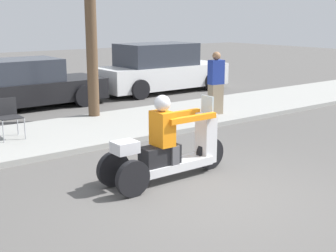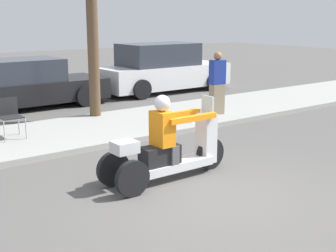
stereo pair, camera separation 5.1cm
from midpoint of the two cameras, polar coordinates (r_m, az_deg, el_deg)
ground_plane at (r=6.96m, az=5.76°, el=-8.69°), size 60.00×60.00×0.00m
sidewalk_strip at (r=10.62m, az=-11.26°, el=-0.81°), size 28.00×2.80×0.12m
motorcycle_trike at (r=7.50m, az=0.19°, el=-2.89°), size 2.32×0.65×1.40m
spectator_with_child at (r=12.07m, az=6.13°, el=5.07°), size 0.40×0.27×1.60m
folding_chair_set_back at (r=10.20m, az=-18.66°, el=1.43°), size 0.47×0.47×0.82m
parked_car_lot_center at (r=14.05m, az=-17.54°, el=4.77°), size 4.78×1.98×1.41m
parked_car_lot_left at (r=16.43m, az=-0.62°, el=6.93°), size 4.75×1.99×1.69m
tree_trunk at (r=11.88m, az=-8.95°, el=8.23°), size 0.28×0.28×2.93m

